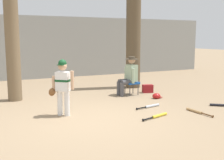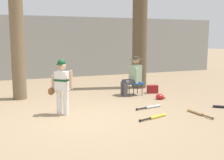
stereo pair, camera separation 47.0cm
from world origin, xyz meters
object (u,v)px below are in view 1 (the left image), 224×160
handbag_beside_stool (148,89)px  batting_helmet_red (156,96)px  bat_yellow_trainer (158,116)px  bat_aluminum_silver (150,106)px  bat_black_composite (222,105)px  folding_stool (132,83)px  tree_near_player (10,0)px  tree_behind_spectator (134,19)px  bat_wood_tan (196,111)px  young_ballplayer (62,84)px  seated_spectator (129,75)px

handbag_beside_stool → batting_helmet_red: handbag_beside_stool is taller
bat_yellow_trainer → bat_aluminum_silver: same height
bat_black_composite → folding_stool: bearing=120.2°
tree_near_player → tree_behind_spectator: (4.13, 0.41, -0.38)m
bat_wood_tan → bat_black_composite: (1.04, 0.19, 0.00)m
tree_behind_spectator → batting_helmet_red: size_ratio=19.45×
young_ballplayer → bat_wood_tan: young_ballplayer is taller
handbag_beside_stool → bat_aluminum_silver: size_ratio=0.44×
tree_behind_spectator → young_ballplayer: 4.53m
folding_stool → seated_spectator: 0.29m
seated_spectator → bat_wood_tan: bearing=-80.3°
folding_stool → seated_spectator: bearing=-178.1°
tree_behind_spectator → handbag_beside_stool: (-0.08, -1.11, -2.28)m
handbag_beside_stool → young_ballplayer: bearing=-155.9°
bat_wood_tan → bat_black_composite: size_ratio=1.24×
tree_near_player → folding_stool: (3.40, -0.76, -2.43)m
batting_helmet_red → folding_stool: bearing=115.6°
seated_spectator → handbag_beside_stool: 0.90m
young_ballplayer → tree_near_player: bearing=110.1°
young_ballplayer → folding_stool: 2.99m
young_ballplayer → handbag_beside_stool: (3.26, 1.46, -0.61)m
tree_behind_spectator → young_ballplayer: size_ratio=4.36×
bat_black_composite → batting_helmet_red: 1.83m
tree_near_player → handbag_beside_stool: tree_near_player is taller
folding_stool → batting_helmet_red: (0.39, -0.81, -0.29)m
handbag_beside_stool → bat_black_composite: (0.73, -2.42, -0.10)m
tree_behind_spectator → handbag_beside_stool: size_ratio=16.74×
bat_black_composite → bat_aluminum_silver: bearing=157.6°
young_ballplayer → bat_wood_tan: bearing=-21.4°
bat_wood_tan → bat_black_composite: same height
young_ballplayer → batting_helmet_red: bearing=11.0°
folding_stool → bat_black_composite: bearing=-59.8°
tree_behind_spectator → bat_wood_tan: bearing=-95.9°
bat_black_composite → young_ballplayer: bearing=166.4°
young_ballplayer → bat_black_composite: (3.99, -0.96, -0.71)m
seated_spectator → bat_aluminum_silver: 1.77m
bat_aluminum_silver → bat_black_composite: bearing=-22.4°
young_ballplayer → handbag_beside_stool: young_ballplayer is taller
tree_near_player → young_ballplayer: (0.79, -2.15, -2.05)m
seated_spectator → bat_yellow_trainer: 2.62m
tree_near_player → batting_helmet_red: 4.92m
seated_spectator → bat_black_composite: size_ratio=1.81×
tree_near_player → bat_black_composite: tree_near_player is taller
young_ballplayer → bat_yellow_trainer: size_ratio=1.66×
folding_stool → tree_behind_spectator: bearing=58.3°
folding_stool → bat_aluminum_silver: bearing=-102.7°
bat_yellow_trainer → young_ballplayer: bearing=150.2°
young_ballplayer → bat_aluminum_silver: (2.25, -0.24, -0.71)m
seated_spectator → handbag_beside_stool: bearing=4.9°
handbag_beside_stool → tree_near_player: bearing=170.2°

